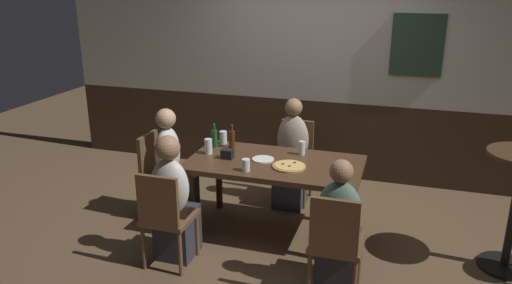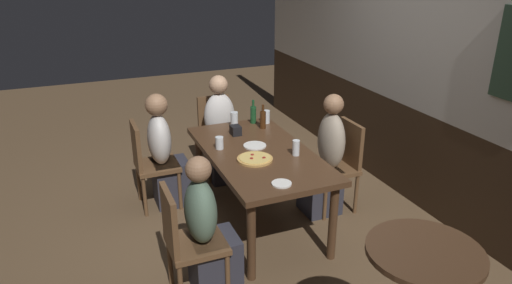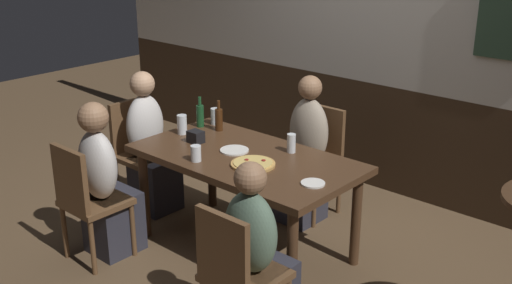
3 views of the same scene
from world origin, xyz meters
The scene contains 21 objects.
ground_plane centered at (0.00, 0.00, 0.00)m, with size 12.00×12.00×0.00m, color brown.
wall_back centered at (0.01, 1.65, 1.30)m, with size 6.40×0.13×2.60m.
dining_table centered at (0.00, 0.00, 0.66)m, with size 1.62×0.87×0.74m.
chair_left_near centered at (-0.71, -0.85, 0.50)m, with size 0.40×0.40×0.88m.
chair_mid_far centered at (0.00, 0.85, 0.50)m, with size 0.40×0.40×0.88m.
chair_head_west centered at (-1.22, 0.00, 0.50)m, with size 0.40×0.40×0.88m.
chair_right_near centered at (0.71, -0.85, 0.50)m, with size 0.40×0.40×0.88m.
person_left_near centered at (-0.71, -0.69, 0.49)m, with size 0.34×0.37×1.15m.
person_mid_far centered at (0.00, 0.69, 0.49)m, with size 0.34×0.37×1.18m.
person_head_west centered at (-1.06, 0.00, 0.49)m, with size 0.37×0.34×1.16m.
person_right_near centered at (0.71, -0.69, 0.46)m, with size 0.34×0.37×1.10m.
pizza centered at (0.16, -0.10, 0.75)m, with size 0.30×0.30×0.03m.
pint_glass_pale centered at (-0.67, 0.02, 0.80)m, with size 0.07×0.07×0.15m.
tumbler_water centered at (0.20, 0.26, 0.80)m, with size 0.06×0.06×0.14m.
pint_glass_stout centered at (-0.18, -0.30, 0.79)m, with size 0.07×0.07×0.11m.
tumbler_short centered at (-0.65, 0.35, 0.80)m, with size 0.08×0.08×0.13m.
beer_bottle_green centered at (-0.70, 0.23, 0.83)m, with size 0.06×0.06×0.24m.
beer_bottle_brown centered at (-0.52, 0.26, 0.83)m, with size 0.06×0.06×0.24m.
plate_white_large centered at (-0.12, 0.01, 0.75)m, with size 0.21×0.21×0.01m, color white.
plate_white_small centered at (0.65, -0.08, 0.75)m, with size 0.15×0.15×0.01m, color white.
condiment_caddy centered at (-0.45, -0.05, 0.79)m, with size 0.11×0.09×0.09m, color black.
Camera 2 is at (3.47, -1.45, 2.36)m, focal length 32.77 mm.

